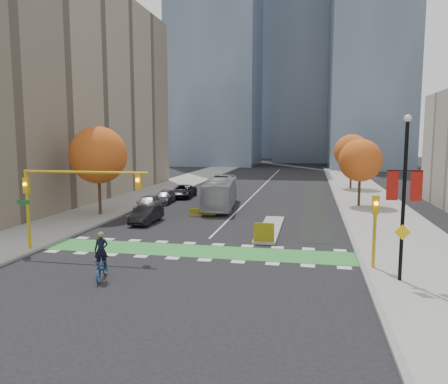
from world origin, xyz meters
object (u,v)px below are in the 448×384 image
at_px(hazard_board, 264,232).
at_px(tree_west, 98,155).
at_px(tree_east_near, 360,160).
at_px(parked_car_b, 146,215).
at_px(traffic_signal_west, 64,189).
at_px(banner_lamppost, 404,191).
at_px(traffic_signal_east, 375,221).
at_px(parked_car_a, 148,204).
at_px(cyclist, 102,264).
at_px(tree_east_far, 352,152).
at_px(parked_car_c, 164,197).
at_px(parked_car_d, 183,191).
at_px(bus, 220,193).

bearing_deg(hazard_board, tree_west, 154.01).
bearing_deg(tree_west, tree_east_near, 22.62).
distance_m(tree_east_near, parked_car_b, 22.70).
bearing_deg(traffic_signal_west, banner_lamppost, -5.86).
xyz_separation_m(traffic_signal_east, parked_car_a, (-18.80, 15.02, -1.89)).
distance_m(cyclist, parked_car_b, 14.75).
bearing_deg(banner_lamppost, parked_car_a, 139.32).
distance_m(tree_east_far, parked_car_c, 27.96).
bearing_deg(parked_car_b, parked_car_d, 96.41).
xyz_separation_m(tree_east_near, parked_car_b, (-18.50, -12.49, -4.13)).
relative_size(tree_west, bus, 0.73).
bearing_deg(traffic_signal_west, tree_west, 108.02).
bearing_deg(tree_west, tree_east_far, 46.70).
distance_m(tree_west, banner_lamppost, 27.63).
height_order(traffic_signal_west, traffic_signal_east, traffic_signal_west).
bearing_deg(tree_east_far, parked_car_c, -140.41).
bearing_deg(parked_car_c, traffic_signal_west, -90.46).
bearing_deg(hazard_board, tree_east_near, 65.80).
height_order(tree_east_near, parked_car_c, tree_east_near).
xyz_separation_m(cyclist, parked_car_b, (-3.22, 14.40, -0.09)).
xyz_separation_m(hazard_board, traffic_signal_west, (-11.93, -4.71, 3.23)).
distance_m(hazard_board, cyclist, 11.65).
xyz_separation_m(traffic_signal_west, parked_car_b, (1.43, 10.02, -3.30)).
distance_m(hazard_board, tree_east_far, 35.13).
bearing_deg(parked_car_a, tree_west, -152.26).
height_order(banner_lamppost, parked_car_b, banner_lamppost).
distance_m(bus, parked_car_d, 9.04).
bearing_deg(parked_car_a, tree_east_near, 13.82).
bearing_deg(traffic_signal_east, bus, 123.05).
bearing_deg(parked_car_d, cyclist, -83.72).
bearing_deg(bus, banner_lamppost, -63.50).
bearing_deg(tree_east_near, hazard_board, -114.20).
bearing_deg(parked_car_c, parked_car_b, -81.04).
bearing_deg(parked_car_b, tree_east_far, 56.96).
height_order(tree_west, banner_lamppost, banner_lamppost).
xyz_separation_m(banner_lamppost, bus, (-13.54, 21.27, -3.04)).
bearing_deg(traffic_signal_west, cyclist, -43.28).
relative_size(traffic_signal_west, bus, 0.76).
height_order(hazard_board, parked_car_a, parked_car_a).
bearing_deg(traffic_signal_west, tree_east_near, 48.48).
xyz_separation_m(bus, parked_car_c, (-6.71, 1.65, -0.91)).
relative_size(traffic_signal_west, cyclist, 3.44).
bearing_deg(bus, parked_car_d, 126.33).
relative_size(tree_east_far, parked_car_c, 1.68).
distance_m(hazard_board, bus, 15.79).
distance_m(tree_east_far, bus, 24.39).
bearing_deg(parked_car_a, tree_east_far, 42.05).
relative_size(tree_east_near, banner_lamppost, 0.85).
bearing_deg(parked_car_d, parked_car_b, -87.00).
relative_size(parked_car_a, parked_car_b, 1.11).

